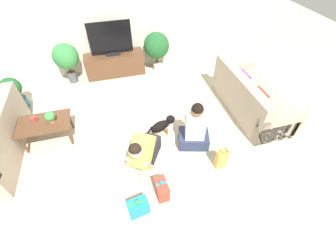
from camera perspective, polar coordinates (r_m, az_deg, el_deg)
The scene contains 17 objects.
ground_plane at distance 4.23m, azimuth -7.69°, elevation -3.18°, with size 16.00×16.00×0.00m, color beige.
wall_back at distance 5.77m, azimuth -14.08°, elevation 25.45°, with size 8.40×0.06×2.60m.
sofa_right at distance 4.90m, azimuth 20.19°, elevation 6.57°, with size 0.92×1.91×0.83m.
coffee_table at distance 4.46m, azimuth -28.88°, elevation 0.29°, with size 0.87×0.56×0.43m.
tv_console at distance 5.92m, azimuth -13.26°, elevation 15.02°, with size 1.41×0.43×0.54m.
tv at distance 5.65m, azimuth -14.33°, elevation 20.38°, with size 0.97×0.20×0.76m.
potted_plant_back_left at distance 5.79m, azimuth -24.49°, elevation 15.51°, with size 0.57×0.57×0.94m.
potted_plant_back_right at distance 5.82m, azimuth -2.94°, elevation 19.57°, with size 0.62×0.62×0.96m.
potted_plant_corner_left at distance 5.57m, azimuth -34.66°, elevation 7.13°, with size 0.40×0.40×0.70m.
person_kneeling at distance 3.58m, azimuth -6.12°, elevation -6.11°, with size 0.67×0.82×0.80m.
person_sitting at distance 3.86m, azimuth 6.77°, elevation -1.09°, with size 0.61×0.57×0.97m.
dog at distance 4.09m, azimuth -1.33°, elevation 0.29°, with size 0.58×0.30×0.37m.
gift_box_a at distance 3.42m, azimuth -1.63°, elevation -15.64°, with size 0.18×0.30×0.35m.
gift_box_b at distance 3.34m, azimuth -7.57°, elevation -19.75°, with size 0.31×0.22×0.31m.
gift_bag_a at distance 3.75m, azimuth 13.45°, elevation -8.10°, with size 0.19×0.12×0.41m.
mug at distance 4.51m, azimuth -31.00°, elevation 1.51°, with size 0.12×0.08×0.09m.
tabletop_plant at distance 4.28m, azimuth -27.80°, elevation 2.05°, with size 0.17×0.17×0.22m.
Camera 1 is at (-0.20, -2.84, 3.13)m, focal length 24.00 mm.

